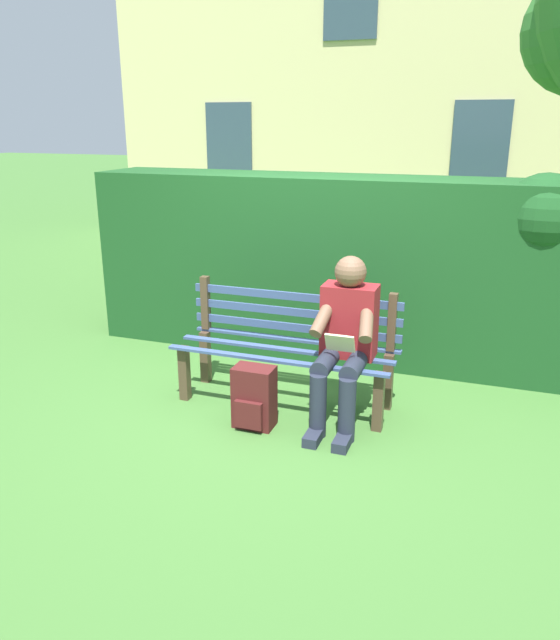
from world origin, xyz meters
TOP-DOWN VIEW (x-y plane):
  - ground at (0.00, 0.00)m, footprint 60.00×60.00m
  - park_bench at (0.00, -0.09)m, footprint 1.66×0.52m
  - person_seated at (-0.48, 0.10)m, footprint 0.44×0.73m
  - hedge_backdrop at (-0.29, -1.23)m, footprint 4.87×0.79m
  - building_facade at (1.24, -8.28)m, footprint 8.87×3.00m
  - backpack at (0.08, 0.41)m, footprint 0.28×0.25m

SIDE VIEW (x-z plane):
  - ground at x=0.00m, z-range 0.00..0.00m
  - backpack at x=0.08m, z-range 0.00..0.44m
  - park_bench at x=0.00m, z-range 0.01..0.89m
  - person_seated at x=-0.48m, z-range 0.04..1.21m
  - hedge_backdrop at x=-0.29m, z-range 0.00..1.68m
  - building_facade at x=1.24m, z-range 0.00..6.32m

